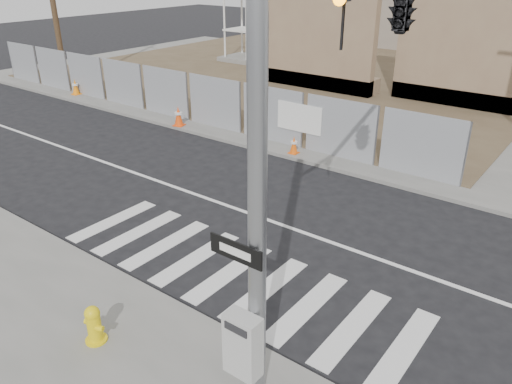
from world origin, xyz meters
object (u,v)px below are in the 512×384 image
Objects in this scene: traffic_cone_c at (261,124)px; traffic_cone_a at (75,87)px; fire_hydrant at (94,324)px; signal_pole at (361,63)px; traffic_cone_d at (294,145)px; traffic_cone_b at (178,116)px.

traffic_cone_a is at bearing -176.75° from traffic_cone_c.
fire_hydrant is 0.93× the size of traffic_cone_c.
traffic_cone_d is at bearing 129.60° from signal_pole.
fire_hydrant is 18.85m from traffic_cone_a.
traffic_cone_c is at bearing 20.14° from traffic_cone_b.
traffic_cone_b is 5.49m from traffic_cone_d.
fire_hydrant is 12.01m from traffic_cone_c.
signal_pole is 8.78× the size of traffic_cone_b.
traffic_cone_c is at bearing 154.27° from traffic_cone_d.
traffic_cone_b is at bearing -4.19° from traffic_cone_a.
traffic_cone_b reaches higher than traffic_cone_d.
traffic_cone_a is 13.29m from traffic_cone_d.
traffic_cone_c reaches higher than fire_hydrant.
traffic_cone_d is at bearing -25.73° from traffic_cone_c.
signal_pole is at bearing 28.92° from fire_hydrant.
traffic_cone_b reaches higher than fire_hydrant.
traffic_cone_b reaches higher than traffic_cone_a.
traffic_cone_b reaches higher than traffic_cone_c.
traffic_cone_b is (7.80, -0.57, 0.01)m from traffic_cone_a.
traffic_cone_a is (-15.67, 10.47, 0.01)m from fire_hydrant.
signal_pole is 9.55× the size of fire_hydrant.
signal_pole is at bearing -50.40° from traffic_cone_d.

